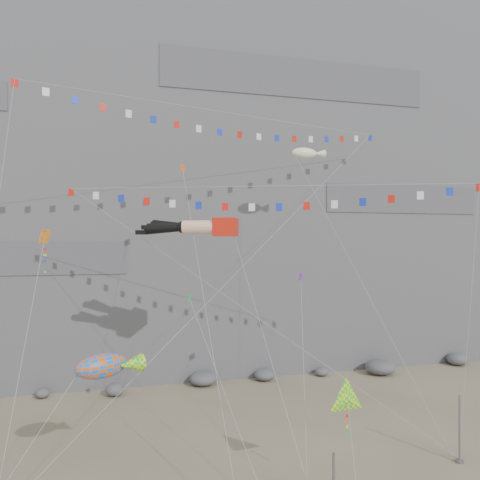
# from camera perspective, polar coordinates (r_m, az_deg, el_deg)

# --- Properties ---
(ground) EXTENTS (120.00, 120.00, 0.00)m
(ground) POSITION_cam_1_polar(r_m,az_deg,el_deg) (30.45, 1.84, -26.46)
(ground) COLOR gray
(ground) RESTS_ON ground
(cliff) EXTENTS (80.00, 28.00, 50.00)m
(cliff) POSITION_cam_1_polar(r_m,az_deg,el_deg) (59.79, -7.09, 10.97)
(cliff) COLOR slate
(cliff) RESTS_ON ground
(talus_boulders) EXTENTS (60.00, 3.00, 1.20)m
(talus_boulders) POSITION_cam_1_polar(r_m,az_deg,el_deg) (45.71, -4.50, -16.52)
(talus_boulders) COLOR #5B5B60
(talus_boulders) RESTS_ON ground
(anchor_pole_right) EXTENTS (0.12, 0.12, 4.07)m
(anchor_pole_right) POSITION_cam_1_polar(r_m,az_deg,el_deg) (33.51, 25.19, -20.12)
(anchor_pole_right) COLOR slate
(anchor_pole_right) RESTS_ON ground
(legs_kite) EXTENTS (7.45, 16.80, 19.92)m
(legs_kite) POSITION_cam_1_polar(r_m,az_deg,el_deg) (32.41, -5.11, 1.53)
(legs_kite) COLOR red
(legs_kite) RESTS_ON ground
(flag_banner_upper) EXTENTS (30.86, 19.74, 32.35)m
(flag_banner_upper) POSITION_cam_1_polar(r_m,az_deg,el_deg) (39.35, -1.27, 15.19)
(flag_banner_upper) COLOR red
(flag_banner_upper) RESTS_ON ground
(flag_banner_lower) EXTENTS (26.70, 11.85, 21.28)m
(flag_banner_lower) POSITION_cam_1_polar(r_m,az_deg,el_deg) (32.98, 3.15, 6.54)
(flag_banner_lower) COLOR red
(flag_banner_lower) RESTS_ON ground
(harlequin_kite) EXTENTS (2.27, 7.87, 15.45)m
(harlequin_kite) POSITION_cam_1_polar(r_m,az_deg,el_deg) (29.25, -22.71, 0.27)
(harlequin_kite) COLOR red
(harlequin_kite) RESTS_ON ground
(fish_windsock) EXTENTS (8.06, 5.93, 10.14)m
(fish_windsock) POSITION_cam_1_polar(r_m,az_deg,el_deg) (26.43, -16.52, -14.53)
(fish_windsock) COLOR #E7530B
(fish_windsock) RESTS_ON ground
(delta_kite) EXTENTS (2.79, 4.90, 7.30)m
(delta_kite) POSITION_cam_1_polar(r_m,az_deg,el_deg) (26.08, 12.96, -18.47)
(delta_kite) COLOR yellow
(delta_kite) RESTS_ON ground
(blimp_windsock) EXTENTS (6.59, 13.28, 24.97)m
(blimp_windsock) POSITION_cam_1_polar(r_m,az_deg,el_deg) (41.27, 7.88, 10.37)
(blimp_windsock) COLOR white
(blimp_windsock) RESTS_ON ground
(small_kite_a) EXTENTS (1.45, 15.58, 24.15)m
(small_kite_a) POSITION_cam_1_polar(r_m,az_deg,el_deg) (35.89, -6.94, 8.19)
(small_kite_a) COLOR #FE5415
(small_kite_a) RESTS_ON ground
(small_kite_b) EXTENTS (4.65, 11.45, 15.86)m
(small_kite_b) POSITION_cam_1_polar(r_m,az_deg,el_deg) (33.69, 7.44, -4.82)
(small_kite_b) COLOR #681A9D
(small_kite_b) RESTS_ON ground
(small_kite_c) EXTENTS (3.11, 11.20, 14.73)m
(small_kite_c) POSITION_cam_1_polar(r_m,az_deg,el_deg) (29.29, -6.01, -7.53)
(small_kite_c) COLOR green
(small_kite_c) RESTS_ON ground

